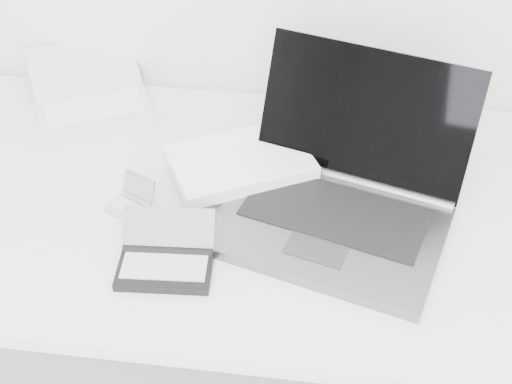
# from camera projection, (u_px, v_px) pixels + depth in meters

# --- Properties ---
(desk) EXTENTS (1.60, 0.80, 0.73)m
(desk) POSITION_uv_depth(u_px,v_px,m) (273.00, 219.00, 1.49)
(desk) COLOR white
(desk) RESTS_ON ground
(laptop_large) EXTENTS (0.65, 0.51, 0.28)m
(laptop_large) POSITION_uv_depth(u_px,v_px,m) (312.00, 186.00, 1.43)
(laptop_large) COLOR slate
(laptop_large) RESTS_ON desk
(netbook_open_white) EXTENTS (0.38, 0.42, 0.08)m
(netbook_open_white) POSITION_uv_depth(u_px,v_px,m) (92.00, 99.00, 1.72)
(netbook_open_white) COLOR silver
(netbook_open_white) RESTS_ON desk
(pda_silver) EXTENTS (0.10, 0.11, 0.06)m
(pda_silver) POSITION_uv_depth(u_px,v_px,m) (131.00, 203.00, 1.44)
(pda_silver) COLOR silver
(pda_silver) RESTS_ON desk
(palmtop_charcoal) EXTENTS (0.18, 0.16, 0.08)m
(palmtop_charcoal) POSITION_uv_depth(u_px,v_px,m) (166.00, 260.00, 1.31)
(palmtop_charcoal) COLOR black
(palmtop_charcoal) RESTS_ON desk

